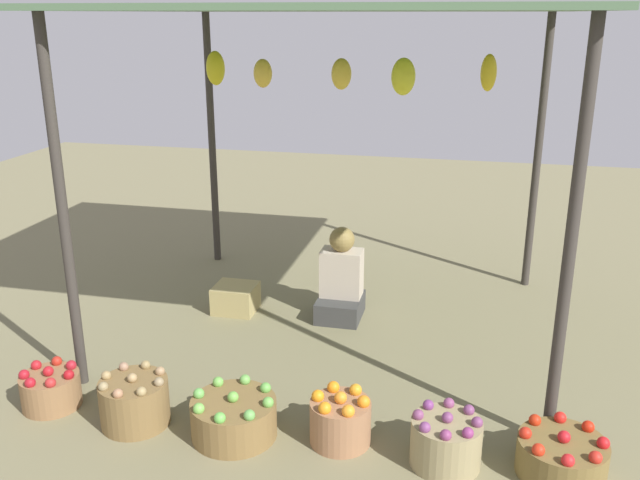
{
  "coord_description": "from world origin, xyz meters",
  "views": [
    {
      "loc": [
        1.01,
        -5.01,
        2.44
      ],
      "look_at": [
        0.0,
        -0.65,
        0.95
      ],
      "focal_mm": 38.38,
      "sensor_mm": 36.0,
      "label": 1
    }
  ],
  "objects_px": {
    "vendor_person": "(341,283)",
    "basket_oranges": "(340,420)",
    "basket_purple_onions": "(446,441)",
    "basket_red_tomatoes": "(562,456)",
    "basket_red_apples": "(51,389)",
    "basket_potatoes": "(134,401)",
    "basket_green_apples": "(234,417)",
    "wooden_crate_near_vendor": "(236,298)"
  },
  "relations": [
    {
      "from": "vendor_person",
      "to": "basket_oranges",
      "type": "height_order",
      "value": "vendor_person"
    },
    {
      "from": "basket_purple_onions",
      "to": "basket_red_tomatoes",
      "type": "relative_size",
      "value": 0.82
    },
    {
      "from": "vendor_person",
      "to": "basket_red_apples",
      "type": "xyz_separation_m",
      "value": [
        -1.56,
        -1.79,
        -0.18
      ]
    },
    {
      "from": "basket_potatoes",
      "to": "basket_red_tomatoes",
      "type": "height_order",
      "value": "basket_potatoes"
    },
    {
      "from": "basket_oranges",
      "to": "basket_red_tomatoes",
      "type": "bearing_deg",
      "value": -0.8
    },
    {
      "from": "vendor_person",
      "to": "basket_green_apples",
      "type": "height_order",
      "value": "vendor_person"
    },
    {
      "from": "basket_purple_onions",
      "to": "wooden_crate_near_vendor",
      "type": "xyz_separation_m",
      "value": [
        -1.88,
        1.73,
        -0.03
      ]
    },
    {
      "from": "vendor_person",
      "to": "basket_oranges",
      "type": "distance_m",
      "value": 1.8
    },
    {
      "from": "wooden_crate_near_vendor",
      "to": "basket_red_apples",
      "type": "bearing_deg",
      "value": -111.38
    },
    {
      "from": "wooden_crate_near_vendor",
      "to": "basket_purple_onions",
      "type": "bearing_deg",
      "value": -42.65
    },
    {
      "from": "basket_red_tomatoes",
      "to": "wooden_crate_near_vendor",
      "type": "height_order",
      "value": "basket_red_tomatoes"
    },
    {
      "from": "basket_purple_onions",
      "to": "basket_oranges",
      "type": "bearing_deg",
      "value": 173.48
    },
    {
      "from": "basket_oranges",
      "to": "basket_purple_onions",
      "type": "relative_size",
      "value": 0.91
    },
    {
      "from": "vendor_person",
      "to": "basket_potatoes",
      "type": "relative_size",
      "value": 1.83
    },
    {
      "from": "vendor_person",
      "to": "basket_red_apples",
      "type": "height_order",
      "value": "vendor_person"
    },
    {
      "from": "basket_red_apples",
      "to": "basket_oranges",
      "type": "xyz_separation_m",
      "value": [
        1.92,
        0.04,
        0.03
      ]
    },
    {
      "from": "basket_potatoes",
      "to": "basket_purple_onions",
      "type": "height_order",
      "value": "basket_potatoes"
    },
    {
      "from": "basket_potatoes",
      "to": "wooden_crate_near_vendor",
      "type": "distance_m",
      "value": 1.75
    },
    {
      "from": "vendor_person",
      "to": "wooden_crate_near_vendor",
      "type": "height_order",
      "value": "vendor_person"
    },
    {
      "from": "basket_oranges",
      "to": "wooden_crate_near_vendor",
      "type": "distance_m",
      "value": 2.08
    },
    {
      "from": "basket_red_apples",
      "to": "basket_red_tomatoes",
      "type": "bearing_deg",
      "value": 0.34
    },
    {
      "from": "basket_purple_onions",
      "to": "wooden_crate_near_vendor",
      "type": "relative_size",
      "value": 1.14
    },
    {
      "from": "basket_red_apples",
      "to": "basket_oranges",
      "type": "height_order",
      "value": "basket_oranges"
    },
    {
      "from": "basket_red_tomatoes",
      "to": "basket_oranges",
      "type": "bearing_deg",
      "value": 179.2
    },
    {
      "from": "basket_oranges",
      "to": "wooden_crate_near_vendor",
      "type": "relative_size",
      "value": 1.04
    },
    {
      "from": "vendor_person",
      "to": "basket_potatoes",
      "type": "xyz_separation_m",
      "value": [
        -0.93,
        -1.86,
        -0.15
      ]
    },
    {
      "from": "basket_oranges",
      "to": "basket_purple_onions",
      "type": "distance_m",
      "value": 0.63
    },
    {
      "from": "basket_red_tomatoes",
      "to": "basket_red_apples",
      "type": "bearing_deg",
      "value": -179.66
    },
    {
      "from": "basket_red_apples",
      "to": "basket_purple_onions",
      "type": "distance_m",
      "value": 2.54
    },
    {
      "from": "basket_red_apples",
      "to": "basket_red_tomatoes",
      "type": "xyz_separation_m",
      "value": [
        3.17,
        0.02,
        -0.01
      ]
    },
    {
      "from": "basket_potatoes",
      "to": "basket_oranges",
      "type": "xyz_separation_m",
      "value": [
        1.29,
        0.1,
        -0.01
      ]
    },
    {
      "from": "vendor_person",
      "to": "basket_red_tomatoes",
      "type": "height_order",
      "value": "vendor_person"
    },
    {
      "from": "vendor_person",
      "to": "basket_green_apples",
      "type": "relative_size",
      "value": 1.5
    },
    {
      "from": "basket_potatoes",
      "to": "wooden_crate_near_vendor",
      "type": "bearing_deg",
      "value": 88.92
    },
    {
      "from": "vendor_person",
      "to": "basket_oranges",
      "type": "xyz_separation_m",
      "value": [
        0.35,
        -1.76,
        -0.15
      ]
    },
    {
      "from": "basket_red_apples",
      "to": "basket_green_apples",
      "type": "height_order",
      "value": "basket_green_apples"
    },
    {
      "from": "wooden_crate_near_vendor",
      "to": "vendor_person",
      "type": "bearing_deg",
      "value": 6.48
    },
    {
      "from": "basket_purple_onions",
      "to": "basket_red_tomatoes",
      "type": "distance_m",
      "value": 0.63
    },
    {
      "from": "basket_green_apples",
      "to": "basket_red_tomatoes",
      "type": "distance_m",
      "value": 1.9
    },
    {
      "from": "basket_potatoes",
      "to": "vendor_person",
      "type": "bearing_deg",
      "value": 63.28
    },
    {
      "from": "vendor_person",
      "to": "basket_purple_onions",
      "type": "distance_m",
      "value": 2.08
    },
    {
      "from": "basket_green_apples",
      "to": "basket_purple_onions",
      "type": "relative_size",
      "value": 1.29
    }
  ]
}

